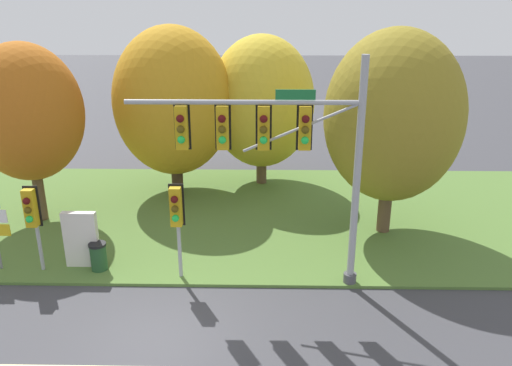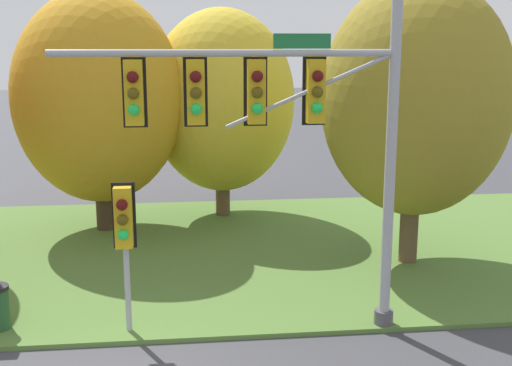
# 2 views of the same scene
# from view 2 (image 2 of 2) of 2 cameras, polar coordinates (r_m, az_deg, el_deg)

# --- Properties ---
(grass_verge) EXTENTS (48.00, 11.50, 0.10)m
(grass_verge) POSITION_cam_2_polar(r_m,az_deg,el_deg) (18.75, -10.10, -6.11)
(grass_verge) COLOR #517533
(grass_verge) RESTS_ON ground
(traffic_signal_mast) EXTENTS (6.77, 0.49, 6.92)m
(traffic_signal_mast) POSITION_cam_2_polar(r_m,az_deg,el_deg) (12.48, 2.25, 5.89)
(traffic_signal_mast) COLOR #9EA0A5
(traffic_signal_mast) RESTS_ON grass_verge
(pedestrian_signal_further_along) EXTENTS (0.46, 0.55, 3.13)m
(pedestrian_signal_further_along) POSITION_cam_2_polar(r_m,az_deg,el_deg) (12.92, -11.66, -3.81)
(pedestrian_signal_further_along) COLOR #9EA0A5
(pedestrian_signal_further_along) RESTS_ON grass_verge
(tree_left_of_mast) EXTENTS (5.19, 5.19, 7.44)m
(tree_left_of_mast) POSITION_cam_2_polar(r_m,az_deg,el_deg) (20.46, -13.81, 7.37)
(tree_left_of_mast) COLOR #423021
(tree_left_of_mast) RESTS_ON grass_verge
(tree_behind_signpost) EXTENTS (4.87, 4.87, 6.99)m
(tree_behind_signpost) POSITION_cam_2_polar(r_m,az_deg,el_deg) (21.68, -3.06, 7.29)
(tree_behind_signpost) COLOR brown
(tree_behind_signpost) RESTS_ON grass_verge
(tree_mid_verge) EXTENTS (4.92, 4.92, 7.51)m
(tree_mid_verge) POSITION_cam_2_polar(r_m,az_deg,el_deg) (17.22, 14.01, 7.32)
(tree_mid_verge) COLOR brown
(tree_mid_verge) RESTS_ON grass_verge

